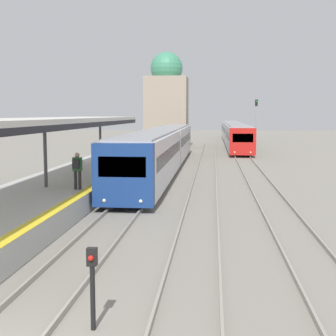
% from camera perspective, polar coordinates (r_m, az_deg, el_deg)
% --- Properties ---
extents(platform_canopy, '(4.00, 26.43, 3.19)m').
position_cam_1_polar(platform_canopy, '(22.19, -14.74, 5.58)').
color(platform_canopy, beige).
rests_on(platform_canopy, station_platform).
extents(person_on_platform, '(0.40, 0.40, 1.66)m').
position_cam_1_polar(person_on_platform, '(21.30, -11.02, 0.02)').
color(person_on_platform, '#2D2D33').
rests_on(person_on_platform, station_platform).
extents(train_near, '(2.68, 32.59, 3.15)m').
position_cam_1_polar(train_near, '(36.09, -0.61, 2.57)').
color(train_near, navy).
rests_on(train_near, ground_plane).
extents(train_far, '(2.59, 45.86, 3.04)m').
position_cam_1_polar(train_far, '(68.98, 7.95, 4.38)').
color(train_far, red).
rests_on(train_far, ground_plane).
extents(signal_post_near, '(0.20, 0.22, 1.68)m').
position_cam_1_polar(signal_post_near, '(9.57, -9.21, -13.21)').
color(signal_post_near, black).
rests_on(signal_post_near, ground_plane).
extents(signal_mast_far, '(0.28, 0.29, 5.85)m').
position_cam_1_polar(signal_mast_far, '(52.62, 10.68, 5.77)').
color(signal_mast_far, gray).
rests_on(signal_mast_far, ground_plane).
extents(distant_domed_building, '(5.28, 5.28, 12.06)m').
position_cam_1_polar(distant_domed_building, '(60.06, -0.17, 7.90)').
color(distant_domed_building, gray).
rests_on(distant_domed_building, ground_plane).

